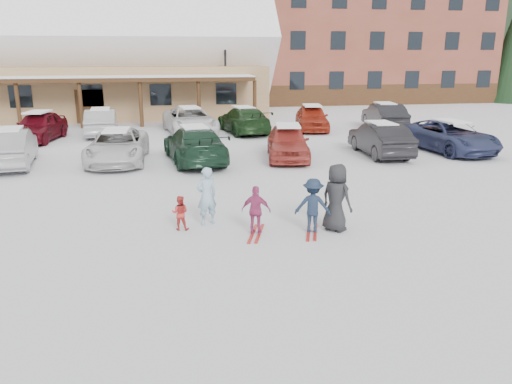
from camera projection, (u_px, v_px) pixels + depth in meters
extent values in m
plane|color=white|center=(251.00, 242.00, 12.29)|extent=(160.00, 160.00, 0.00)
cube|color=tan|center=(71.00, 91.00, 36.92)|extent=(28.00, 10.00, 3.60)
cube|color=#422814|center=(51.00, 80.00, 30.74)|extent=(25.20, 2.60, 0.25)
cube|color=white|center=(66.00, 38.00, 35.92)|extent=(29.12, 9.69, 9.69)
cube|color=brown|center=(349.00, 37.00, 49.34)|extent=(24.00, 14.00, 12.00)
cube|color=brown|center=(192.00, 53.00, 47.23)|extent=(7.00, 12.60, 9.00)
cube|color=#422814|center=(373.00, 95.00, 44.11)|extent=(24.00, 0.10, 1.80)
cylinder|color=black|center=(226.00, 77.00, 34.69)|extent=(0.16, 0.16, 5.73)
cube|color=black|center=(225.00, 32.00, 33.88)|extent=(0.50, 0.25, 0.25)
cylinder|color=black|center=(509.00, 95.00, 47.36)|extent=(0.60, 0.60, 1.32)
cylinder|color=black|center=(241.00, 90.00, 54.89)|extent=(0.60, 0.60, 1.08)
cone|color=black|center=(241.00, 47.00, 53.65)|extent=(3.96, 3.96, 8.10)
cylinder|color=black|center=(464.00, 85.00, 61.29)|extent=(0.60, 0.60, 1.38)
cone|color=black|center=(470.00, 35.00, 59.71)|extent=(5.06, 5.06, 10.35)
imported|color=#91B7CD|center=(207.00, 196.00, 13.38)|extent=(0.68, 0.57, 1.60)
imported|color=red|center=(180.00, 213.00, 13.06)|extent=(0.52, 0.44, 0.93)
imported|color=#18253A|center=(313.00, 206.00, 12.81)|extent=(1.04, 0.78, 1.44)
cube|color=#AC1F18|center=(312.00, 231.00, 13.00)|extent=(0.61, 1.40, 0.03)
imported|color=#AA366A|center=(256.00, 210.00, 12.68)|extent=(0.81, 0.53, 1.28)
cube|color=#AC1F18|center=(256.00, 233.00, 12.85)|extent=(0.62, 1.39, 0.03)
imported|color=#242426|center=(336.00, 198.00, 12.90)|extent=(0.97, 1.04, 1.79)
imported|color=#9A9B9E|center=(10.00, 148.00, 20.30)|extent=(2.29, 4.87, 1.54)
imported|color=silver|center=(118.00, 146.00, 21.05)|extent=(2.47, 5.10, 1.40)
imported|color=#183624|center=(195.00, 145.00, 21.11)|extent=(2.82, 5.46, 1.52)
imported|color=#AE3A31|center=(288.00, 142.00, 21.78)|extent=(2.46, 4.59, 1.48)
imported|color=black|center=(380.00, 139.00, 22.55)|extent=(1.67, 4.52, 1.48)
imported|color=navy|center=(450.00, 136.00, 23.38)|extent=(3.11, 5.50, 1.45)
imported|color=#5A0915|center=(39.00, 126.00, 26.21)|extent=(2.47, 4.73, 1.54)
imported|color=#A6A6AA|center=(101.00, 122.00, 27.91)|extent=(1.93, 4.66, 1.50)
imported|color=white|center=(190.00, 121.00, 28.52)|extent=(3.31, 5.80, 1.53)
imported|color=#193717|center=(244.00, 120.00, 28.89)|extent=(2.87, 5.41, 1.49)
imported|color=#AF301B|center=(312.00, 118.00, 29.87)|extent=(2.45, 4.61, 1.49)
imported|color=black|center=(384.00, 116.00, 30.25)|extent=(2.26, 4.95, 1.57)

